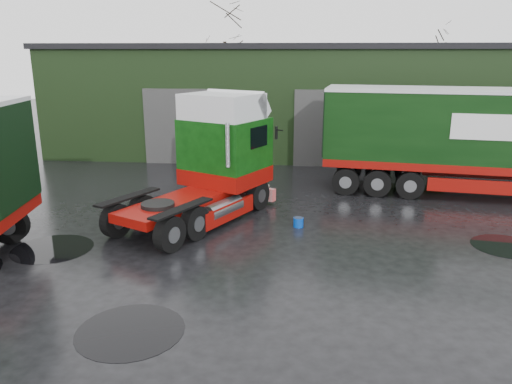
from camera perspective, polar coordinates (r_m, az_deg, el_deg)
ground at (r=13.50m, az=3.20°, el=-10.14°), size 100.00×100.00×0.00m
warehouse at (r=32.30m, az=8.19°, el=10.78°), size 32.40×12.40×6.30m
hero_tractor at (r=17.45m, az=-7.43°, el=3.53°), size 6.01×7.78×4.46m
lorry_right at (r=22.72m, az=24.84°, el=5.08°), size 17.30×5.47×4.48m
wash_bucket at (r=17.43m, az=4.86°, el=-3.47°), size 0.43×0.43×0.33m
tree_back_a at (r=42.63m, az=-3.55°, el=14.24°), size 4.40×4.40×9.50m
tree_back_b at (r=43.28m, az=18.44°, el=12.18°), size 4.40×4.40×7.50m
puddle_0 at (r=11.65m, az=-14.16°, el=-15.13°), size 2.38×2.38×0.01m
puddle_1 at (r=17.59m, az=26.67°, el=-5.55°), size 2.11×2.11×0.01m
puddle_4 at (r=16.78m, az=-22.24°, el=-6.01°), size 2.46×2.46×0.01m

